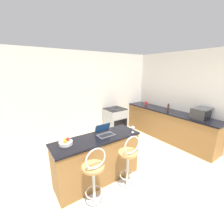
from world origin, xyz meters
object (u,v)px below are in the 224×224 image
(bar_stool_near, at_px, (94,179))
(mug_red, at_px, (146,103))
(wine_glass_tall, at_px, (133,128))
(bar_stool_far, at_px, (128,163))
(fruit_bowl, at_px, (66,142))
(microwave, at_px, (202,113))
(pepper_mill, at_px, (168,108))
(laptop, at_px, (104,132))
(stove_range, at_px, (115,122))

(bar_stool_near, distance_m, mug_red, 3.65)
(bar_stool_near, bearing_deg, wine_glass_tall, 16.40)
(bar_stool_near, bearing_deg, bar_stool_far, 0.00)
(fruit_bowl, xyz_separation_m, wine_glass_tall, (1.25, -0.27, 0.06))
(microwave, bearing_deg, wine_glass_tall, 169.97)
(pepper_mill, xyz_separation_m, mug_red, (0.21, 1.05, -0.07))
(laptop, relative_size, fruit_bowl, 1.47)
(bar_stool_near, distance_m, laptop, 0.88)
(bar_stool_near, xyz_separation_m, stove_range, (1.87, 2.02, -0.06))
(laptop, xyz_separation_m, microwave, (2.52, -0.59, 0.09))
(bar_stool_far, relative_size, microwave, 2.16)
(stove_range, distance_m, wine_glass_tall, 1.98)
(bar_stool_near, height_order, stove_range, bar_stool_near)
(stove_range, height_order, wine_glass_tall, wine_glass_tall)
(bar_stool_near, xyz_separation_m, microwave, (3.05, -0.05, 0.53))
(microwave, bearing_deg, mug_red, 88.24)
(bar_stool_far, distance_m, laptop, 0.72)
(bar_stool_near, bearing_deg, mug_red, 30.87)
(bar_stool_near, relative_size, mug_red, 10.06)
(wine_glass_tall, relative_size, mug_red, 1.28)
(bar_stool_near, xyz_separation_m, pepper_mill, (2.90, 0.81, 0.51))
(bar_stool_near, xyz_separation_m, mug_red, (3.11, 1.86, 0.44))
(laptop, distance_m, pepper_mill, 2.38)
(bar_stool_far, distance_m, wine_glass_tall, 0.68)
(microwave, xyz_separation_m, wine_glass_tall, (-2.00, 0.35, -0.04))
(fruit_bowl, xyz_separation_m, mug_red, (3.32, 1.28, 0.01))
(microwave, bearing_deg, bar_stool_near, 179.15)
(microwave, relative_size, fruit_bowl, 2.21)
(wine_glass_tall, distance_m, mug_red, 2.58)
(fruit_bowl, height_order, pepper_mill, pepper_mill)
(bar_stool_far, distance_m, stove_range, 2.35)
(bar_stool_far, height_order, pepper_mill, pepper_mill)
(mug_red, bearing_deg, bar_stool_near, -149.13)
(microwave, distance_m, wine_glass_tall, 2.03)
(bar_stool_far, bearing_deg, wine_glass_tall, 39.99)
(bar_stool_near, bearing_deg, pepper_mill, 15.64)
(bar_stool_near, xyz_separation_m, wine_glass_tall, (1.05, 0.31, 0.49))
(bar_stool_far, height_order, wine_glass_tall, bar_stool_far)
(bar_stool_near, distance_m, bar_stool_far, 0.68)
(pepper_mill, distance_m, mug_red, 1.07)
(bar_stool_near, distance_m, microwave, 3.10)
(fruit_bowl, bearing_deg, mug_red, 21.17)
(laptop, bearing_deg, bar_stool_near, -134.33)
(mug_red, bearing_deg, laptop, -153.00)
(pepper_mill, bearing_deg, microwave, -80.03)
(stove_range, xyz_separation_m, fruit_bowl, (-2.07, -1.45, 0.49))
(fruit_bowl, relative_size, mug_red, 2.11)
(bar_stool_far, bearing_deg, fruit_bowl, 146.99)
(bar_stool_far, distance_m, mug_red, 3.09)
(fruit_bowl, xyz_separation_m, pepper_mill, (3.11, 0.24, 0.08))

